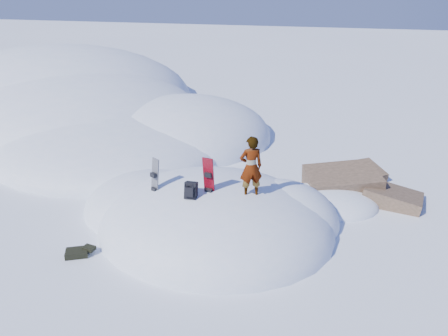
% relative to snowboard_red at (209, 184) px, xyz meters
% --- Properties ---
extents(ground, '(120.00, 120.00, 0.00)m').
position_rel_snowboard_red_xyz_m(ground, '(0.00, 0.51, -1.66)').
color(ground, white).
rests_on(ground, ground).
extents(snow_mound, '(8.00, 6.00, 3.00)m').
position_rel_snowboard_red_xyz_m(snow_mound, '(-0.17, 0.75, -1.66)').
color(snow_mound, white).
rests_on(snow_mound, ground).
extents(snow_ridge, '(21.50, 18.50, 6.40)m').
position_rel_snowboard_red_xyz_m(snow_ridge, '(-10.43, 10.36, -1.66)').
color(snow_ridge, white).
rests_on(snow_ridge, ground).
extents(rock_outcrop, '(4.68, 4.41, 1.68)m').
position_rel_snowboard_red_xyz_m(rock_outcrop, '(3.72, 3.52, -1.65)').
color(rock_outcrop, brown).
rests_on(rock_outcrop, ground).
extents(snowboard_red, '(0.33, 0.26, 1.61)m').
position_rel_snowboard_red_xyz_m(snowboard_red, '(0.00, 0.00, 0.00)').
color(snowboard_red, red).
rests_on(snowboard_red, snow_mound).
extents(snowboard_dark, '(0.35, 0.32, 1.49)m').
position_rel_snowboard_red_xyz_m(snowboard_dark, '(-1.60, 0.03, -0.18)').
color(snowboard_dark, black).
rests_on(snowboard_dark, snow_mound).
extents(backpack, '(0.33, 0.39, 0.53)m').
position_rel_snowboard_red_xyz_m(backpack, '(-0.39, -0.39, -0.05)').
color(backpack, black).
rests_on(backpack, snow_mound).
extents(gear_pile, '(0.78, 0.62, 0.20)m').
position_rel_snowboard_red_xyz_m(gear_pile, '(-3.12, -1.74, -1.56)').
color(gear_pile, black).
rests_on(gear_pile, ground).
extents(person, '(0.74, 0.65, 1.72)m').
position_rel_snowboard_red_xyz_m(person, '(1.10, 0.22, 0.53)').
color(person, slate).
rests_on(person, snow_mound).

